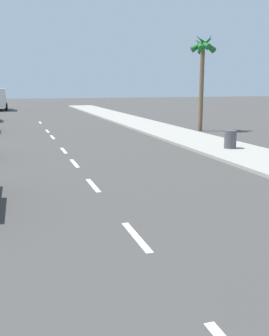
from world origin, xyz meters
name	(u,v)px	position (x,y,z in m)	size (l,w,h in m)	color
ground_plane	(66,154)	(0.00, 20.00, 0.00)	(160.00, 160.00, 0.00)	#423F3D
sidewalk_strip	(196,140)	(7.91, 22.00, 0.07)	(3.60, 80.00, 0.14)	#9E998E
lane_stripe_2	(136,236)	(0.00, 8.94, 0.00)	(0.16, 1.80, 0.01)	white
lane_stripe_3	(93,185)	(0.00, 13.63, 0.00)	(0.16, 1.80, 0.01)	white
lane_stripe_4	(75,163)	(0.00, 17.50, 0.00)	(0.16, 1.80, 0.01)	white
lane_stripe_5	(64,151)	(0.00, 20.94, 0.00)	(0.16, 1.80, 0.01)	white
lane_stripe_6	(52,137)	(0.00, 26.33, 0.00)	(0.16, 1.80, 0.01)	white
lane_stripe_7	(47,131)	(0.00, 29.84, 0.00)	(0.16, 1.80, 0.01)	white
lane_stripe_8	(40,123)	(0.00, 36.59, 0.00)	(0.16, 1.80, 0.01)	white
palm_tree_far	(202,55)	(10.47, 26.62, 5.24)	(1.81, 1.86, 6.74)	brown
trash_bin_far	(230,139)	(7.95, 18.33, 0.59)	(0.60, 0.60, 0.89)	#47474C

